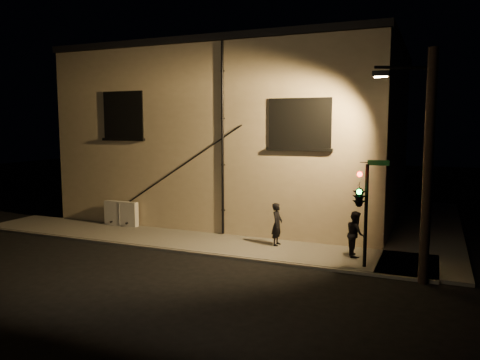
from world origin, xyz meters
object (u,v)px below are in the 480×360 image
at_px(pedestrian_a, 277,224).
at_px(pedestrian_b, 356,234).
at_px(utility_cabinet, 121,213).
at_px(traffic_signal, 360,195).
at_px(streetlamp_pole, 425,161).

bearing_deg(pedestrian_a, pedestrian_b, -98.23).
height_order(utility_cabinet, pedestrian_b, pedestrian_b).
xyz_separation_m(utility_cabinet, pedestrian_b, (11.22, -1.03, 0.25)).
bearing_deg(traffic_signal, pedestrian_b, 103.11).
distance_m(pedestrian_a, traffic_signal, 4.17).
bearing_deg(pedestrian_b, streetlamp_pole, -146.07).
bearing_deg(pedestrian_a, streetlamp_pole, -112.44).
bearing_deg(utility_cabinet, traffic_signal, -11.33).
xyz_separation_m(utility_cabinet, pedestrian_a, (8.06, -0.61, 0.27)).
bearing_deg(utility_cabinet, pedestrian_b, -5.25).
relative_size(utility_cabinet, pedestrian_b, 1.06).
height_order(utility_cabinet, pedestrian_a, pedestrian_a).
distance_m(pedestrian_a, pedestrian_b, 3.19).
distance_m(pedestrian_b, traffic_signal, 2.09).
bearing_deg(utility_cabinet, streetlamp_pole, -11.65).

